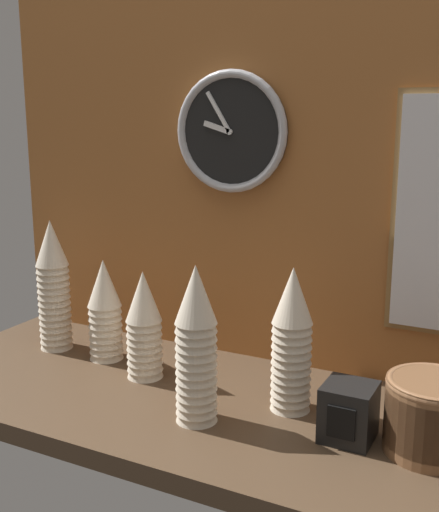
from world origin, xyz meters
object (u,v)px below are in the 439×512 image
(cup_stack_far_left, at_px, (53,285))
(wall_clock, at_px, (231,132))
(cup_stack_left, at_px, (105,310))
(bowl_stack_right, at_px, (432,415))
(cup_stack_center_left, at_px, (144,325))
(napkin_dispenser, at_px, (349,412))
(cup_stack_center, at_px, (196,344))
(cup_stack_center_right, at_px, (292,340))

(cup_stack_far_left, xyz_separation_m, wall_clock, (0.41, 0.15, 0.37))
(cup_stack_left, relative_size, bowl_stack_right, 1.48)
(cup_stack_center_left, distance_m, cup_stack_far_left, 0.31)
(cup_stack_center_left, relative_size, napkin_dispenser, 2.34)
(cup_stack_left, height_order, cup_stack_center, cup_stack_center)
(cup_stack_far_left, height_order, bowl_stack_right, cup_stack_far_left)
(cup_stack_center_left, distance_m, cup_stack_center, 0.24)
(cup_stack_center_left, bearing_deg, cup_stack_far_left, 170.66)
(cup_stack_center, relative_size, wall_clock, 1.13)
(cup_stack_left, relative_size, cup_stack_center, 0.79)
(cup_stack_center_right, bearing_deg, cup_stack_far_left, 175.49)
(cup_stack_center_right, distance_m, cup_stack_left, 0.49)
(cup_stack_left, bearing_deg, cup_stack_center_left, -18.60)
(cup_stack_center, xyz_separation_m, cup_stack_far_left, (-0.50, 0.18, 0.01))
(cup_stack_center_left, xyz_separation_m, wall_clock, (0.11, 0.20, 0.42))
(wall_clock, bearing_deg, cup_stack_left, -148.85)
(cup_stack_center_right, distance_m, cup_stack_center_left, 0.35)
(cup_stack_far_left, bearing_deg, napkin_dispenser, -8.37)
(bowl_stack_right, bearing_deg, cup_stack_center_left, 175.91)
(cup_stack_left, height_order, napkin_dispenser, cup_stack_left)
(cup_stack_center, bearing_deg, napkin_dispenser, 12.77)
(cup_stack_center_right, height_order, cup_stack_left, cup_stack_center_right)
(napkin_dispenser, bearing_deg, wall_clock, 144.06)
(cup_stack_center_right, bearing_deg, cup_stack_center_left, 179.70)
(cup_stack_center, xyz_separation_m, wall_clock, (-0.09, 0.33, 0.38))
(cup_stack_left, relative_size, cup_stack_far_left, 0.75)
(cup_stack_center, bearing_deg, cup_stack_left, 152.96)
(napkin_dispenser, bearing_deg, cup_stack_center_right, 154.79)
(cup_stack_center, height_order, napkin_dispenser, cup_stack_center)
(cup_stack_center, distance_m, napkin_dispenser, 0.30)
(cup_stack_far_left, bearing_deg, cup_stack_center_left, -9.34)
(cup_stack_center_right, relative_size, napkin_dispenser, 2.81)
(cup_stack_far_left, distance_m, wall_clock, 0.58)
(cup_stack_left, distance_m, cup_stack_center_left, 0.15)
(bowl_stack_right, bearing_deg, cup_stack_center, -168.62)
(cup_stack_center_right, height_order, wall_clock, wall_clock)
(bowl_stack_right, bearing_deg, wall_clock, 154.19)
(napkin_dispenser, bearing_deg, cup_stack_left, 169.68)
(napkin_dispenser, bearing_deg, cup_stack_far_left, 171.63)
(cup_stack_center, xyz_separation_m, napkin_dispenser, (0.28, 0.06, -0.10))
(cup_stack_center_left, height_order, cup_stack_center, cup_stack_center)
(bowl_stack_right, xyz_separation_m, wall_clock, (-0.51, 0.25, 0.47))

